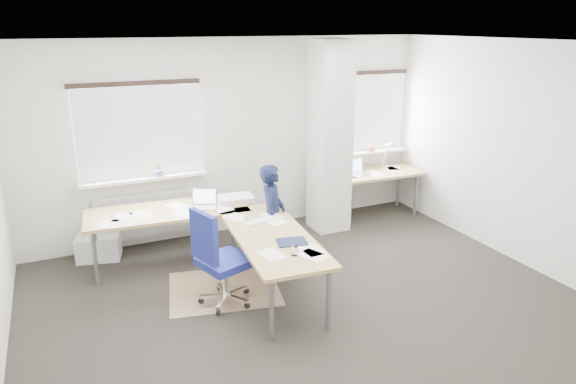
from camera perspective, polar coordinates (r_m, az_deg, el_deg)
name	(u,v)px	position (r m, az deg, el deg)	size (l,w,h in m)	color
ground	(310,306)	(5.82, 2.40, -12.54)	(6.00, 6.00, 0.00)	black
room_shell	(308,142)	(5.62, 2.21, 5.60)	(6.04, 5.04, 2.82)	beige
floor_mat	(224,289)	(6.19, -7.12, -10.60)	(1.26, 1.06, 0.01)	#926E4F
white_crate	(99,247)	(7.26, -20.29, -5.74)	(0.54, 0.38, 0.32)	white
desk_main	(220,224)	(6.21, -7.58, -3.51)	(2.41, 2.79, 0.96)	#A18145
desk_side	(377,174)	(8.28, 9.81, 1.94)	(1.43, 0.75, 1.22)	#A18145
task_chair	(222,278)	(5.75, -7.32, -9.46)	(0.65, 0.63, 1.13)	navy
person	(272,216)	(6.47, -1.74, -2.66)	(0.49, 0.32, 1.33)	black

